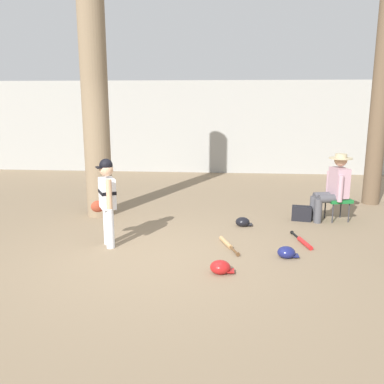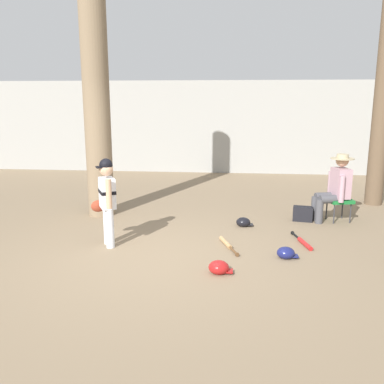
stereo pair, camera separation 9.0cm
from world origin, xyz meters
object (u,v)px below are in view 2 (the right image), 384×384
at_px(tree_behind_spectator, 383,100).
at_px(bat_wood_tan, 227,244).
at_px(batting_helmet_black, 243,222).
at_px(batting_helmet_navy, 286,253).
at_px(young_ballplayer, 107,197).
at_px(folding_stool, 339,201).
at_px(seated_spectator, 335,186).
at_px(tree_near_player, 96,101).
at_px(handbag_beside_stool, 303,214).
at_px(batting_helmet_red, 219,267).
at_px(bat_red_barrel, 303,242).

distance_m(tree_behind_spectator, bat_wood_tan, 4.61).
height_order(bat_wood_tan, batting_helmet_black, batting_helmet_black).
bearing_deg(batting_helmet_navy, tree_behind_spectator, 56.49).
relative_size(young_ballplayer, folding_stool, 2.73).
bearing_deg(batting_helmet_navy, seated_spectator, 61.16).
xyz_separation_m(tree_near_player, young_ballplayer, (0.63, -1.65, -1.35)).
distance_m(young_ballplayer, handbag_beside_stool, 3.51).
height_order(seated_spectator, batting_helmet_red, seated_spectator).
height_order(tree_behind_spectator, bat_wood_tan, tree_behind_spectator).
bearing_deg(handbag_beside_stool, batting_helmet_navy, -105.35).
xyz_separation_m(batting_helmet_red, batting_helmet_black, (0.34, 2.02, -0.00)).
height_order(tree_near_player, folding_stool, tree_near_player).
relative_size(bat_red_barrel, batting_helmet_red, 2.43).
distance_m(handbag_beside_stool, batting_helmet_black, 1.14).
distance_m(bat_red_barrel, batting_helmet_black, 1.21).
bearing_deg(batting_helmet_black, seated_spectator, 16.43).
distance_m(seated_spectator, batting_helmet_red, 3.20).
xyz_separation_m(handbag_beside_stool, batting_helmet_navy, (-0.51, -1.84, -0.06)).
bearing_deg(young_ballplayer, batting_helmet_red, -27.21).
distance_m(tree_near_player, batting_helmet_navy, 4.24).
xyz_separation_m(tree_behind_spectator, seated_spectator, (-1.11, -1.37, -1.47)).
xyz_separation_m(bat_wood_tan, batting_helmet_navy, (0.82, -0.40, 0.04)).
relative_size(bat_wood_tan, bat_red_barrel, 0.96).
bearing_deg(batting_helmet_navy, young_ballplayer, 174.30).
bearing_deg(batting_helmet_black, tree_near_player, 169.44).
xyz_separation_m(seated_spectator, bat_red_barrel, (-0.71, -1.31, -0.61)).
bearing_deg(batting_helmet_black, young_ballplayer, -150.18).
distance_m(folding_stool, batting_helmet_red, 3.24).
relative_size(young_ballplayer, seated_spectator, 1.09).
height_order(young_ballplayer, batting_helmet_red, young_ballplayer).
xyz_separation_m(tree_behind_spectator, batting_helmet_red, (-3.04, -3.85, -2.04)).
bearing_deg(seated_spectator, batting_helmet_navy, -118.84).
bearing_deg(tree_behind_spectator, batting_helmet_black, -145.84).
xyz_separation_m(seated_spectator, handbag_beside_stool, (-0.53, -0.04, -0.51)).
bearing_deg(bat_red_barrel, batting_helmet_navy, -119.51).
bearing_deg(batting_helmet_navy, batting_helmet_red, -145.94).
relative_size(tree_behind_spectator, bat_red_barrel, 6.51).
height_order(tree_behind_spectator, seated_spectator, tree_behind_spectator).
relative_size(tree_behind_spectator, bat_wood_tan, 6.78).
bearing_deg(batting_helmet_navy, folding_stool, 59.25).
bearing_deg(folding_stool, batting_helmet_black, -163.78).
bearing_deg(seated_spectator, batting_helmet_red, -127.83).
xyz_separation_m(bat_wood_tan, bat_red_barrel, (1.14, 0.18, 0.00)).
relative_size(folding_stool, handbag_beside_stool, 1.41).
xyz_separation_m(tree_behind_spectator, bat_red_barrel, (-1.82, -2.67, -2.08)).
relative_size(seated_spectator, batting_helmet_navy, 4.14).
distance_m(bat_wood_tan, batting_helmet_navy, 0.91).
height_order(handbag_beside_stool, batting_helmet_black, handbag_beside_stool).
bearing_deg(seated_spectator, bat_red_barrel, -118.54).
distance_m(young_ballplayer, seated_spectator, 3.96).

